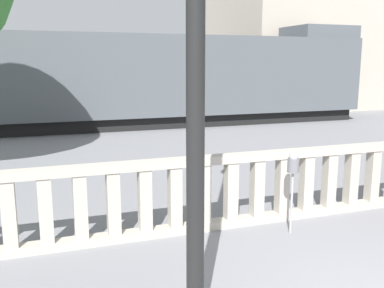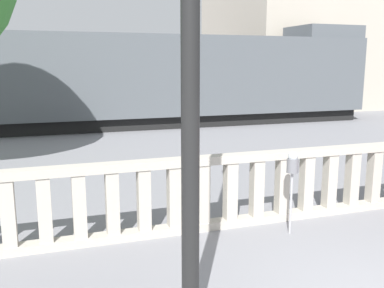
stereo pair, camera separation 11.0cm
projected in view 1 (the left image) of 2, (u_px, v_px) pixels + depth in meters
The scene contains 4 objects.
balustrade at pixel (270, 187), 7.60m from camera, with size 15.16×0.24×1.29m.
parking_meter at pixel (293, 167), 6.96m from camera, with size 0.19×0.19×1.40m.
train_near at pixel (116, 80), 18.44m from camera, with size 23.74×2.88×4.58m.
building_block at pixel (284, 12), 28.09m from camera, with size 8.50×9.99×12.20m.
Camera 1 is at (-3.73, -3.28, 2.80)m, focal length 40.00 mm.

